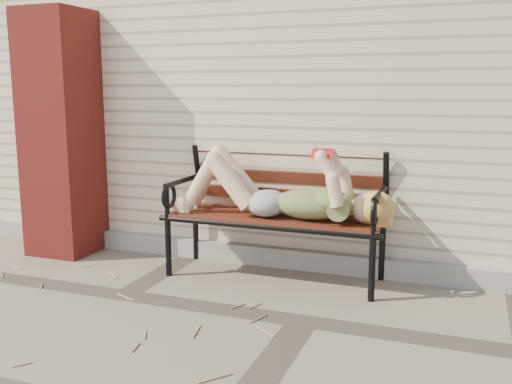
% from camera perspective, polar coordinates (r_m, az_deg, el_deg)
% --- Properties ---
extents(ground, '(80.00, 80.00, 0.00)m').
position_cam_1_polar(ground, '(3.50, 4.75, -12.74)').
color(ground, '#776A5B').
rests_on(ground, ground).
extents(house_wall, '(8.00, 4.00, 3.00)m').
position_cam_1_polar(house_wall, '(6.17, 12.70, 11.24)').
color(house_wall, beige).
rests_on(house_wall, ground).
extents(foundation_strip, '(8.00, 0.10, 0.15)m').
position_cam_1_polar(foundation_strip, '(4.37, 8.25, -7.07)').
color(foundation_strip, gray).
rests_on(foundation_strip, ground).
extents(brick_pillar, '(0.50, 0.50, 2.00)m').
position_cam_1_polar(brick_pillar, '(5.00, -18.87, 5.50)').
color(brick_pillar, maroon).
rests_on(brick_pillar, ground).
extents(garden_bench, '(1.70, 0.68, 1.10)m').
position_cam_1_polar(garden_bench, '(4.19, 2.30, -0.08)').
color(garden_bench, black).
rests_on(garden_bench, ground).
extents(reading_woman, '(1.60, 0.36, 0.50)m').
position_cam_1_polar(reading_woman, '(4.05, 1.90, 0.10)').
color(reading_woman, '#0A374A').
rests_on(reading_woman, ground).
extents(straw_scatter, '(3.06, 1.57, 0.01)m').
position_cam_1_polar(straw_scatter, '(3.95, -19.10, -10.50)').
color(straw_scatter, tan).
rests_on(straw_scatter, ground).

